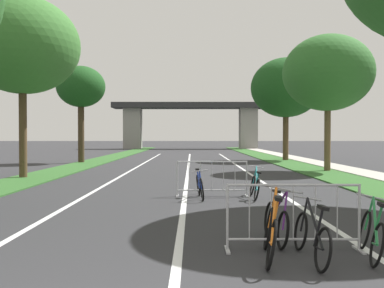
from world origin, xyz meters
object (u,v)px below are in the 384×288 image
Objects in this scene: tree_right_oak_near at (330,73)px; crowd_barrier_second at (214,179)px; tree_left_cypress_far at (83,88)px; crowd_barrier_nearest at (295,218)px; bicycle_blue_5 at (202,186)px; bicycle_teal_2 at (257,186)px; tree_right_pine_near at (288,88)px; tree_left_maple_mid at (24,46)px; bicycle_purple_1 at (278,221)px; bicycle_orange_3 at (272,233)px; bicycle_black_4 at (313,237)px; bicycle_green_0 at (373,234)px.

tree_right_oak_near is 3.25× the size of crowd_barrier_second.
crowd_barrier_nearest is (8.97, -21.62, -4.49)m from tree_left_cypress_far.
bicycle_teal_2 is at bearing 175.23° from bicycle_blue_5.
tree_right_pine_near is 4.43× the size of bicycle_blue_5.
tree_left_maple_mid reaches higher than bicycle_teal_2.
bicycle_purple_1 is at bearing -102.84° from tree_right_pine_near.
tree_left_maple_mid is 1.11× the size of tree_right_oak_near.
crowd_barrier_second is 1.26× the size of bicycle_blue_5.
tree_left_maple_mid is 10.28m from tree_left_cypress_far.
tree_right_pine_near is (-0.01, 9.50, 0.34)m from tree_right_oak_near.
crowd_barrier_second is (-6.24, -18.31, -4.78)m from tree_right_pine_near.
tree_left_cypress_far is 15.78m from tree_right_oak_near.
bicycle_orange_3 is (-5.69, -24.75, -4.91)m from tree_right_pine_near.
bicycle_purple_1 is at bearing -92.64° from bicycle_teal_2.
tree_right_oak_near is 3.96× the size of bicycle_orange_3.
tree_left_cypress_far is 0.86× the size of tree_right_pine_near.
tree_left_cypress_far reaches higher than bicycle_blue_5.
crowd_barrier_second is 6.47m from bicycle_orange_3.
bicycle_teal_2 is (-5.02, -18.72, -4.95)m from tree_right_pine_near.
crowd_barrier_second is at bearing 99.18° from bicycle_black_4.
tree_left_cypress_far is at bearing 154.40° from tree_right_oak_near.
tree_left_maple_mid is 4.60× the size of bicycle_teal_2.
tree_left_maple_mid reaches higher than tree_right_oak_near.
tree_left_maple_mid is at bearing 126.18° from bicycle_black_4.
bicycle_green_0 is at bearing -72.33° from crowd_barrier_second.
bicycle_blue_5 is at bearing -78.96° from bicycle_purple_1.
bicycle_orange_3 is at bearing 94.07° from bicycle_blue_5.
bicycle_purple_1 is 1.04m from bicycle_orange_3.
bicycle_blue_5 is (-2.41, 5.99, -0.00)m from bicycle_green_0.
tree_right_pine_near is 25.87m from bicycle_orange_3.
bicycle_purple_1 is at bearing -51.54° from tree_left_maple_mid.
tree_right_pine_near is 4.31× the size of bicycle_orange_3.
bicycle_green_0 is 6.45m from bicycle_blue_5.
bicycle_green_0 is 1.01× the size of bicycle_purple_1.
bicycle_orange_3 is (-5.70, -15.26, -4.57)m from tree_right_oak_near.
tree_right_oak_near is 4.33× the size of bicycle_green_0.
bicycle_teal_2 is (9.20, -16.04, -4.66)m from tree_left_cypress_far.
tree_left_maple_mid is at bearing -137.24° from tree_right_pine_near.
crowd_barrier_nearest is (8.75, -11.36, -5.08)m from tree_left_maple_mid.
crowd_barrier_second is 1.25× the size of bicycle_black_4.
bicycle_orange_3 is at bearing -110.49° from tree_right_oak_near.
tree_right_pine_near reaches higher than crowd_barrier_nearest.
tree_right_pine_near is 4.49× the size of bicycle_teal_2.
tree_left_cypress_far is at bearing 112.53° from crowd_barrier_nearest.
bicycle_purple_1 is 0.93× the size of bicycle_blue_5.
bicycle_purple_1 is (-1.21, 0.95, -0.01)m from bicycle_green_0.
crowd_barrier_nearest is 1.13m from bicycle_green_0.
bicycle_blue_5 is at bearing -37.97° from tree_left_maple_mid.
bicycle_purple_1 is 5.05m from bicycle_teal_2.
tree_left_maple_mid is 4.54× the size of bicycle_blue_5.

